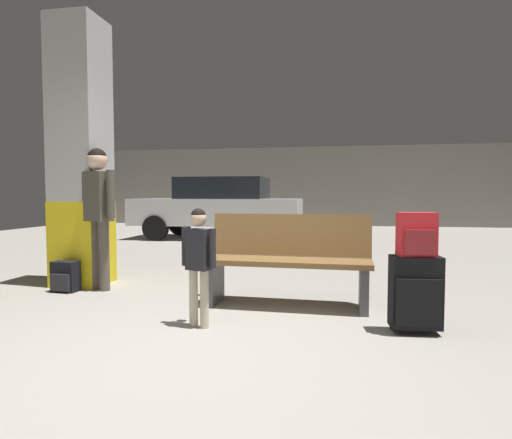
{
  "coord_description": "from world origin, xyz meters",
  "views": [
    {
      "loc": [
        0.97,
        -2.62,
        1.08
      ],
      "look_at": [
        0.26,
        1.3,
        0.85
      ],
      "focal_mm": 30.07,
      "sensor_mm": 36.0,
      "label": 1
    }
  ],
  "objects_px": {
    "child": "(199,254)",
    "bench": "(288,260)",
    "parked_car_far": "(219,206)",
    "suitcase": "(415,292)",
    "adult": "(98,203)",
    "structural_pillar": "(81,154)",
    "backpack_dark_floor": "(65,277)",
    "backpack_bright": "(417,235)"
  },
  "relations": [
    {
      "from": "suitcase",
      "to": "adult",
      "type": "height_order",
      "value": "adult"
    },
    {
      "from": "structural_pillar",
      "to": "suitcase",
      "type": "xyz_separation_m",
      "value": [
        3.62,
        -1.23,
        -1.25
      ]
    },
    {
      "from": "bench",
      "to": "adult",
      "type": "relative_size",
      "value": 1.01
    },
    {
      "from": "adult",
      "to": "backpack_dark_floor",
      "type": "xyz_separation_m",
      "value": [
        -0.32,
        -0.17,
        -0.82
      ]
    },
    {
      "from": "backpack_bright",
      "to": "parked_car_far",
      "type": "distance_m",
      "value": 7.67
    },
    {
      "from": "backpack_bright",
      "to": "child",
      "type": "xyz_separation_m",
      "value": [
        -1.71,
        -0.15,
        -0.17
      ]
    },
    {
      "from": "structural_pillar",
      "to": "backpack_dark_floor",
      "type": "distance_m",
      "value": 1.46
    },
    {
      "from": "child",
      "to": "backpack_dark_floor",
      "type": "height_order",
      "value": "child"
    },
    {
      "from": "suitcase",
      "to": "adult",
      "type": "relative_size",
      "value": 0.38
    },
    {
      "from": "child",
      "to": "backpack_dark_floor",
      "type": "relative_size",
      "value": 2.86
    },
    {
      "from": "child",
      "to": "adult",
      "type": "xyz_separation_m",
      "value": [
        -1.55,
        1.13,
        0.39
      ]
    },
    {
      "from": "bench",
      "to": "backpack_bright",
      "type": "bearing_deg",
      "value": -32.16
    },
    {
      "from": "backpack_bright",
      "to": "backpack_dark_floor",
      "type": "xyz_separation_m",
      "value": [
        -3.58,
        0.81,
        -0.6
      ]
    },
    {
      "from": "parked_car_far",
      "to": "suitcase",
      "type": "bearing_deg",
      "value": -63.33
    },
    {
      "from": "child",
      "to": "bench",
      "type": "bearing_deg",
      "value": 52.16
    },
    {
      "from": "child",
      "to": "backpack_dark_floor",
      "type": "distance_m",
      "value": 2.14
    },
    {
      "from": "bench",
      "to": "suitcase",
      "type": "xyz_separation_m",
      "value": [
        1.07,
        -0.67,
        -0.12
      ]
    },
    {
      "from": "backpack_bright",
      "to": "structural_pillar",
      "type": "bearing_deg",
      "value": 161.16
    },
    {
      "from": "suitcase",
      "to": "backpack_bright",
      "type": "height_order",
      "value": "backpack_bright"
    },
    {
      "from": "suitcase",
      "to": "parked_car_far",
      "type": "distance_m",
      "value": 7.69
    },
    {
      "from": "adult",
      "to": "backpack_dark_floor",
      "type": "relative_size",
      "value": 4.72
    },
    {
      "from": "structural_pillar",
      "to": "adult",
      "type": "height_order",
      "value": "structural_pillar"
    },
    {
      "from": "suitcase",
      "to": "parked_car_far",
      "type": "height_order",
      "value": "parked_car_far"
    },
    {
      "from": "suitcase",
      "to": "backpack_bright",
      "type": "distance_m",
      "value": 0.45
    },
    {
      "from": "structural_pillar",
      "to": "suitcase",
      "type": "relative_size",
      "value": 5.23
    },
    {
      "from": "structural_pillar",
      "to": "backpack_bright",
      "type": "bearing_deg",
      "value": -18.84
    },
    {
      "from": "backpack_dark_floor",
      "to": "parked_car_far",
      "type": "height_order",
      "value": "parked_car_far"
    },
    {
      "from": "backpack_dark_floor",
      "to": "parked_car_far",
      "type": "distance_m",
      "value": 6.08
    },
    {
      "from": "child",
      "to": "backpack_dark_floor",
      "type": "bearing_deg",
      "value": 152.77
    },
    {
      "from": "bench",
      "to": "suitcase",
      "type": "relative_size",
      "value": 2.67
    },
    {
      "from": "bench",
      "to": "child",
      "type": "relative_size",
      "value": 1.66
    },
    {
      "from": "structural_pillar",
      "to": "backpack_bright",
      "type": "height_order",
      "value": "structural_pillar"
    },
    {
      "from": "parked_car_far",
      "to": "bench",
      "type": "bearing_deg",
      "value": -69.0
    },
    {
      "from": "child",
      "to": "adult",
      "type": "relative_size",
      "value": 0.61
    },
    {
      "from": "child",
      "to": "parked_car_far",
      "type": "bearing_deg",
      "value": 103.9
    },
    {
      "from": "bench",
      "to": "adult",
      "type": "xyz_separation_m",
      "value": [
        -2.19,
        0.31,
        0.55
      ]
    },
    {
      "from": "suitcase",
      "to": "adult",
      "type": "xyz_separation_m",
      "value": [
        -3.26,
        0.98,
        0.67
      ]
    },
    {
      "from": "backpack_bright",
      "to": "child",
      "type": "height_order",
      "value": "child"
    },
    {
      "from": "backpack_bright",
      "to": "child",
      "type": "distance_m",
      "value": 1.72
    },
    {
      "from": "bench",
      "to": "parked_car_far",
      "type": "xyz_separation_m",
      "value": [
        -2.37,
        6.18,
        0.36
      ]
    },
    {
      "from": "structural_pillar",
      "to": "child",
      "type": "relative_size",
      "value": 3.25
    },
    {
      "from": "bench",
      "to": "adult",
      "type": "distance_m",
      "value": 2.28
    }
  ]
}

